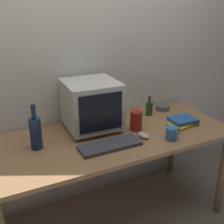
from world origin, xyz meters
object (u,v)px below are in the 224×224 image
Objects in this scene: book_stack at (183,122)px; metal_canister at (136,120)px; computer_mouse at (143,135)px; bottle_tall at (36,132)px; cd_spindle at (163,107)px; crt_monitor at (91,105)px; mug at (172,133)px; bottle_short at (149,108)px; keyboard at (110,145)px.

book_stack is 0.39m from metal_canister.
bottle_tall is at bearing 158.73° from computer_mouse.
cd_spindle is at bearing 30.00° from metal_canister.
metal_canister is (0.29, -0.16, -0.12)m from crt_monitor.
cd_spindle is at bearing 81.23° from book_stack.
mug is at bearing -40.58° from computer_mouse.
bottle_tall is 1.23× the size of book_stack.
crt_monitor reaches higher than computer_mouse.
crt_monitor reaches higher than mug.
cd_spindle is 0.49m from metal_canister.
metal_canister is at bearing -29.44° from crt_monitor.
book_stack is at bearing 0.39° from computer_mouse.
metal_canister is (0.73, -0.04, -0.04)m from bottle_tall.
crt_monitor is 1.58× the size of book_stack.
cd_spindle is 0.80× the size of metal_canister.
bottle_tall is 0.92m from mug.
bottle_tall is 1.83× the size of bottle_short.
crt_monitor is 3.34× the size of cd_spindle.
bottle_tall reaches higher than computer_mouse.
bottle_short reaches higher than cd_spindle.
metal_canister is at bearing -3.40° from bottle_tall.
crt_monitor reaches higher than metal_canister.
metal_canister is at bearing -141.35° from bottle_short.
bottle_tall reaches higher than cd_spindle.
crt_monitor reaches higher than book_stack.
metal_canister reaches higher than computer_mouse.
bottle_short is (0.54, 0.36, 0.05)m from keyboard.
crt_monitor is 2.67× the size of metal_canister.
metal_canister is (-0.25, -0.20, 0.01)m from bottle_short.
book_stack is at bearing -67.32° from bottle_short.
computer_mouse is at bearing -128.74° from bottle_short.
computer_mouse is 0.15m from metal_canister.
crt_monitor reaches higher than bottle_short.
book_stack is 1.68× the size of metal_canister.
metal_canister is at bearing 28.44° from keyboard.
bottle_short is at bearing 38.65° from metal_canister.
keyboard is 4.20× the size of computer_mouse.
book_stack is (0.66, -0.25, -0.17)m from crt_monitor.
bottle_short is at bearing 76.31° from mug.
bottle_tall reaches higher than bottle_short.
bottle_short reaches higher than mug.
mug is (-0.11, -0.45, -0.02)m from bottle_short.
bottle_tall is at bearing 173.16° from book_stack.
bottle_short is at bearing 9.15° from bottle_tall.
keyboard is 1.66× the size of book_stack.
keyboard is at bearing -24.82° from bottle_tall.
bottle_tall is (-0.71, 0.18, 0.10)m from computer_mouse.
metal_canister is at bearing -150.00° from cd_spindle.
keyboard is 0.66m from bottle_short.
cd_spindle is at bearing 9.92° from bottle_tall.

